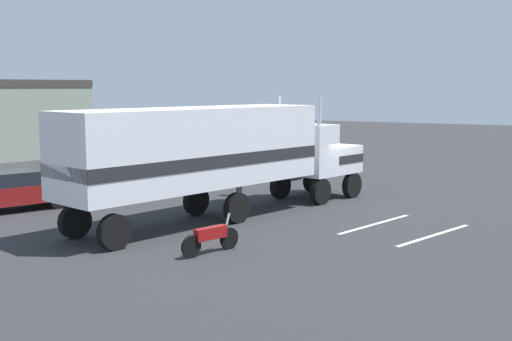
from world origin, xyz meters
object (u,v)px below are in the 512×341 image
(parked_car, at_px, (12,190))
(semi_truck, at_px, (218,151))
(motorcycle, at_px, (211,237))
(person_bystander, at_px, (239,176))

(parked_car, bearing_deg, semi_truck, -73.09)
(motorcycle, bearing_deg, parked_car, 79.01)
(semi_truck, distance_m, motorcycle, 5.47)
(person_bystander, distance_m, parked_car, 9.55)
(semi_truck, height_order, parked_car, semi_truck)
(person_bystander, bearing_deg, semi_truck, -160.23)
(parked_car, bearing_deg, motorcycle, -100.99)
(semi_truck, bearing_deg, parked_car, 106.91)
(person_bystander, xyz_separation_m, motorcycle, (-9.16, -4.08, -0.41))
(semi_truck, xyz_separation_m, parked_car, (-2.44, 8.04, -1.72))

